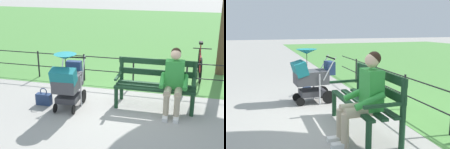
# 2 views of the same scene
# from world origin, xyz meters

# --- Properties ---
(ground_plane) EXTENTS (60.00, 60.00, 0.00)m
(ground_plane) POSITION_xyz_m (0.00, 0.00, 0.00)
(ground_plane) COLOR #9E9B93
(grass_lawn) EXTENTS (40.00, 16.00, 0.01)m
(grass_lawn) POSITION_xyz_m (0.00, -8.80, 0.00)
(grass_lawn) COLOR #518E42
(grass_lawn) RESTS_ON ground
(park_bench) EXTENTS (1.60, 0.60, 0.96)m
(park_bench) POSITION_xyz_m (-0.67, -0.12, 0.53)
(park_bench) COLOR #193D23
(park_bench) RESTS_ON ground
(person_on_bench) EXTENTS (0.53, 0.74, 1.28)m
(person_on_bench) POSITION_xyz_m (-1.04, 0.11, 0.68)
(person_on_bench) COLOR tan
(person_on_bench) RESTS_ON ground
(stroller) EXTENTS (0.55, 0.92, 1.15)m
(stroller) POSITION_xyz_m (1.02, 0.43, 0.59)
(stroller) COLOR black
(stroller) RESTS_ON ground
(handbag) EXTENTS (0.32, 0.14, 0.37)m
(handbag) POSITION_xyz_m (1.58, 0.42, 0.13)
(handbag) COLOR navy
(handbag) RESTS_ON ground
(park_fence) EXTENTS (7.61, 0.04, 0.70)m
(park_fence) POSITION_xyz_m (-0.27, -1.21, 0.42)
(park_fence) COLOR black
(park_fence) RESTS_ON ground
(bicycle) EXTENTS (0.44, 1.66, 0.89)m
(bicycle) POSITION_xyz_m (-1.57, -2.26, 0.36)
(bicycle) COLOR black
(bicycle) RESTS_ON ground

